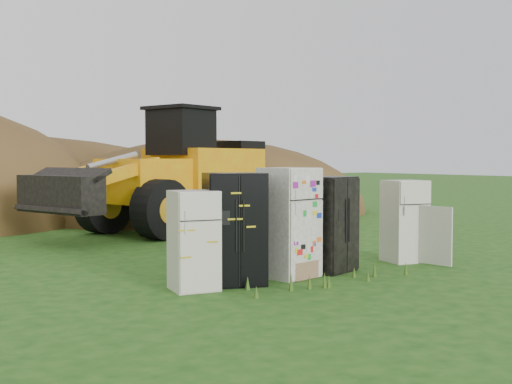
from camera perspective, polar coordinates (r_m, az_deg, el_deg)
ground at (r=11.61m, az=4.93°, el=-7.26°), size 120.00×120.00×0.00m
fridge_leftmost at (r=10.13m, az=-5.56°, el=-4.30°), size 0.80×0.78×1.56m
fridge_black_side at (r=10.52m, az=-1.93°, el=-3.28°), size 1.16×1.04×1.83m
fridge_sticker at (r=11.17m, az=2.94°, el=-2.73°), size 0.97×0.92×1.91m
fridge_dark_mid at (r=11.81m, az=6.49°, el=-2.84°), size 1.05×0.94×1.74m
fridge_open_door at (r=13.19m, az=13.06°, el=-2.52°), size 0.87×0.82×1.63m
wheel_loader at (r=17.90m, az=-8.68°, el=2.02°), size 7.88×4.99×3.54m
dirt_mound_right at (r=23.83m, az=-4.19°, el=-1.98°), size 13.10×9.60×5.54m
dirt_mound_back at (r=27.02m, az=-21.47°, el=-1.60°), size 19.15×12.77×5.96m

